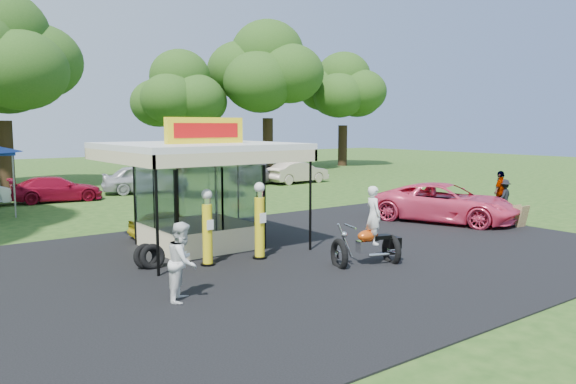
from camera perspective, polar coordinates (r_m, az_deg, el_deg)
name	(u,v)px	position (r m, az deg, el deg)	size (l,w,h in m)	color
ground	(351,270)	(15.63, 6.42, -7.84)	(120.00, 120.00, 0.00)	#234816
asphalt_apron	(305,255)	(17.09, 1.78, -6.46)	(20.00, 14.00, 0.04)	black
gas_station_kiosk	(198,193)	(18.17, -9.09, -0.10)	(5.40, 5.40, 4.18)	white
gas_pump_left	(207,230)	(15.82, -8.19, -3.80)	(0.41, 0.41, 2.19)	black
gas_pump_right	(260,223)	(16.46, -2.90, -3.14)	(0.43, 0.43, 2.30)	black
motorcycle	(371,233)	(15.99, 8.40, -4.19)	(2.07, 1.42, 2.34)	black
spare_tires	(149,257)	(15.93, -13.93, -6.39)	(0.86, 0.52, 0.74)	black
a_frame_sign	(521,216)	(23.44, 22.59, -2.30)	(0.50, 0.46, 0.87)	#593819
kiosk_car	(170,223)	(20.32, -11.94, -3.15)	(1.13, 2.82, 0.96)	yellow
pink_sedan	(446,203)	(23.72, 15.72, -1.07)	(2.63, 5.70, 1.59)	#F7436C
spectator_west	(183,262)	(12.89, -10.64, -6.96)	(0.88, 0.68, 1.80)	white
spectator_east_a	(504,196)	(26.99, 21.09, -0.40)	(0.99, 0.57, 1.53)	black
spectator_east_b	(500,192)	(26.98, 20.77, 0.01)	(1.12, 0.46, 1.91)	gray
bg_car_b	(57,189)	(31.36, -22.46, 0.28)	(1.83, 4.50, 1.31)	#A20C26
bg_car_c	(146,179)	(33.66, -14.26, 1.32)	(1.98, 4.93, 1.68)	#B8B8BD
bg_car_d	(268,172)	(38.47, -2.03, 2.02)	(2.43, 5.26, 1.46)	#5C5C5E
bg_car_e	(297,172)	(38.28, 0.97, 2.02)	(1.57, 4.51, 1.48)	beige
tent_east	(196,149)	(30.79, -9.38, 4.35)	(4.22, 4.22, 2.95)	gray
oak_far_c	(1,66)	(39.72, -27.15, 11.34)	(10.14, 10.14, 11.95)	black
oak_far_d	(180,97)	(46.51, -10.90, 9.49)	(8.18, 8.18, 9.74)	black
oak_far_e	(268,77)	(49.49, -2.09, 11.59)	(10.61, 10.61, 12.63)	black
oak_far_f	(343,95)	(55.18, 5.63, 9.81)	(8.86, 8.86, 10.68)	black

